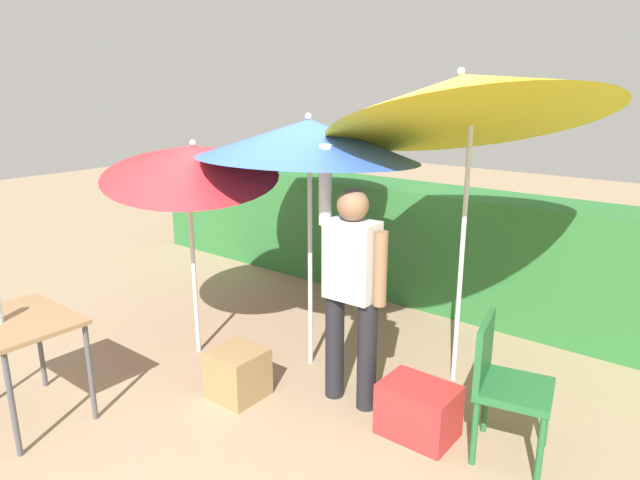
# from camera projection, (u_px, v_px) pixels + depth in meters

# --- Properties ---
(ground_plane) EXTENTS (24.00, 24.00, 0.00)m
(ground_plane) POSITION_uv_depth(u_px,v_px,m) (297.00, 381.00, 4.45)
(ground_plane) COLOR #9E8466
(hedge_row) EXTENTS (8.00, 0.70, 1.23)m
(hedge_row) POSITION_uv_depth(u_px,v_px,m) (433.00, 246.00, 5.97)
(hedge_row) COLOR #2D7033
(hedge_row) RESTS_ON ground_plane
(umbrella_rainbow) EXTENTS (2.10, 2.02, 2.75)m
(umbrella_rainbow) POSITION_uv_depth(u_px,v_px,m) (466.00, 100.00, 3.88)
(umbrella_rainbow) COLOR silver
(umbrella_rainbow) RESTS_ON ground_plane
(umbrella_orange) EXTENTS (1.72, 1.73, 2.07)m
(umbrella_orange) POSITION_uv_depth(u_px,v_px,m) (309.00, 139.00, 4.25)
(umbrella_orange) COLOR silver
(umbrella_orange) RESTS_ON ground_plane
(umbrella_yellow) EXTENTS (1.48, 1.45, 2.02)m
(umbrella_yellow) POSITION_uv_depth(u_px,v_px,m) (190.00, 161.00, 4.50)
(umbrella_yellow) COLOR silver
(umbrella_yellow) RESTS_ON ground_plane
(umbrella_navy) EXTENTS (1.43, 1.43, 1.90)m
(umbrella_navy) POSITION_uv_depth(u_px,v_px,m) (310.00, 144.00, 5.33)
(umbrella_navy) COLOR silver
(umbrella_navy) RESTS_ON ground_plane
(person_vendor) EXTENTS (0.55, 0.23, 1.88)m
(person_vendor) POSITION_uv_depth(u_px,v_px,m) (351.00, 282.00, 3.92)
(person_vendor) COLOR black
(person_vendor) RESTS_ON ground_plane
(chair_plastic) EXTENTS (0.52, 0.52, 0.89)m
(chair_plastic) POSITION_uv_depth(u_px,v_px,m) (503.00, 380.00, 3.46)
(chair_plastic) COLOR #236633
(chair_plastic) RESTS_ON ground_plane
(cooler_box) EXTENTS (0.49, 0.35, 0.36)m
(cooler_box) POSITION_uv_depth(u_px,v_px,m) (418.00, 410.00, 3.73)
(cooler_box) COLOR red
(cooler_box) RESTS_ON ground_plane
(crate_cardboard) EXTENTS (0.37, 0.37, 0.37)m
(crate_cardboard) POSITION_uv_depth(u_px,v_px,m) (238.00, 373.00, 4.20)
(crate_cardboard) COLOR #9E7A4C
(crate_cardboard) RESTS_ON ground_plane
(folding_table) EXTENTS (0.80, 0.60, 0.75)m
(folding_table) POSITION_uv_depth(u_px,v_px,m) (21.00, 331.00, 3.80)
(folding_table) COLOR #4C4C51
(folding_table) RESTS_ON ground_plane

